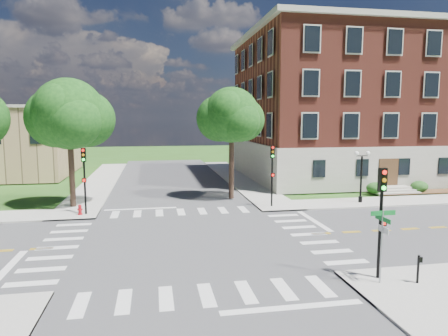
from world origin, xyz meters
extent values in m
plane|color=#294E16|center=(0.00, 0.00, 0.00)|extent=(160.00, 160.00, 0.00)
cube|color=#3D3D3F|center=(0.00, 0.00, 0.01)|extent=(90.00, 12.00, 0.01)
cube|color=#3D3D3F|center=(0.00, 0.00, 0.01)|extent=(12.00, 90.00, 0.01)
cube|color=#9E9B93|center=(23.00, 7.75, 0.06)|extent=(34.00, 3.50, 0.12)
cube|color=#9E9B93|center=(7.75, 23.00, 0.06)|extent=(3.50, 34.00, 0.12)
cube|color=#9E9B93|center=(-7.75, 23.00, 0.06)|extent=(3.50, 34.00, 0.12)
cube|color=silver|center=(8.80, 3.00, 0.00)|extent=(0.40, 5.50, 0.00)
cube|color=#A4A090|center=(24.00, 22.00, 2.22)|extent=(30.00, 20.00, 4.20)
cube|color=maroon|center=(24.00, 22.00, 10.22)|extent=(29.55, 19.70, 11.80)
cube|color=#A4A090|center=(24.00, 22.00, 16.37)|extent=(30.60, 20.60, 0.50)
cube|color=#472D19|center=(20.00, 11.96, 1.82)|extent=(2.00, 0.10, 2.80)
cylinder|color=#2E2117|center=(-8.23, 10.17, 2.36)|extent=(0.44, 0.44, 4.48)
sphere|color=#103B11|center=(-8.23, 10.17, 7.33)|extent=(5.45, 5.45, 5.45)
cylinder|color=#2E2117|center=(4.65, 11.20, 2.53)|extent=(0.44, 0.44, 4.82)
sphere|color=#103B11|center=(4.65, 11.20, 7.28)|extent=(4.69, 4.69, 4.69)
cylinder|color=black|center=(7.52, -7.03, 2.02)|extent=(0.14, 0.14, 3.80)
cube|color=black|center=(7.52, -7.03, 4.42)|extent=(0.32, 0.23, 1.00)
cylinder|color=red|center=(7.52, -7.16, 4.75)|extent=(0.18, 0.05, 0.18)
cylinder|color=orange|center=(7.52, -7.16, 4.42)|extent=(0.18, 0.05, 0.18)
cylinder|color=#19E533|center=(7.52, -7.16, 4.09)|extent=(0.18, 0.05, 0.18)
cube|color=black|center=(7.52, -7.21, 2.62)|extent=(0.30, 0.13, 0.30)
cylinder|color=black|center=(7.16, 7.54, 2.02)|extent=(0.14, 0.14, 3.80)
cube|color=black|center=(7.16, 7.54, 4.42)|extent=(0.36, 0.28, 1.00)
cylinder|color=red|center=(7.16, 7.41, 4.75)|extent=(0.19, 0.08, 0.18)
cylinder|color=orange|center=(7.16, 7.41, 4.42)|extent=(0.19, 0.08, 0.18)
cylinder|color=#19E533|center=(7.16, 7.41, 4.09)|extent=(0.19, 0.08, 0.18)
cube|color=black|center=(7.16, 7.36, 2.62)|extent=(0.32, 0.18, 0.30)
cylinder|color=black|center=(-6.84, 7.34, 2.02)|extent=(0.14, 0.14, 3.80)
cube|color=black|center=(-6.84, 7.34, 4.42)|extent=(0.33, 0.24, 1.00)
cylinder|color=red|center=(-6.84, 7.21, 4.75)|extent=(0.18, 0.06, 0.18)
cylinder|color=orange|center=(-6.84, 7.21, 4.42)|extent=(0.18, 0.06, 0.18)
cylinder|color=#19E533|center=(-6.84, 7.21, 4.09)|extent=(0.18, 0.06, 0.18)
cube|color=black|center=(-6.84, 7.16, 2.62)|extent=(0.31, 0.14, 0.30)
cylinder|color=black|center=(14.78, 7.63, 0.37)|extent=(0.32, 0.32, 0.50)
cylinder|color=black|center=(14.78, 7.63, 2.02)|extent=(0.16, 0.16, 3.80)
cube|color=black|center=(14.78, 7.63, 3.97)|extent=(1.00, 0.06, 0.06)
sphere|color=white|center=(14.28, 7.63, 4.17)|extent=(0.36, 0.36, 0.36)
sphere|color=white|center=(15.28, 7.63, 4.17)|extent=(0.36, 0.36, 0.36)
cylinder|color=gray|center=(7.29, -7.55, 1.67)|extent=(0.07, 0.07, 3.10)
cube|color=#0E7128|center=(7.29, -7.55, 3.12)|extent=(1.10, 0.03, 0.20)
cube|color=#0E7128|center=(7.29, -7.55, 2.87)|extent=(0.03, 1.10, 0.20)
cube|color=silver|center=(7.34, -7.55, 2.42)|extent=(0.03, 0.75, 0.25)
cylinder|color=black|center=(8.84, -7.84, 0.72)|extent=(0.10, 0.10, 1.20)
cube|color=black|center=(8.84, -7.96, 1.17)|extent=(0.14, 0.08, 0.22)
cylinder|color=maroon|center=(-7.22, 7.18, 0.17)|extent=(0.32, 0.32, 0.10)
cylinder|color=maroon|center=(-7.22, 7.18, 0.42)|extent=(0.22, 0.22, 0.60)
sphere|color=maroon|center=(-7.22, 7.18, 0.75)|extent=(0.24, 0.24, 0.24)
cylinder|color=maroon|center=(-7.22, 7.18, 0.50)|extent=(0.35, 0.12, 0.12)
cylinder|color=maroon|center=(-7.22, 7.18, 0.50)|extent=(0.12, 0.35, 0.12)
camera|label=1|loc=(-1.98, -22.18, 6.98)|focal=32.00mm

